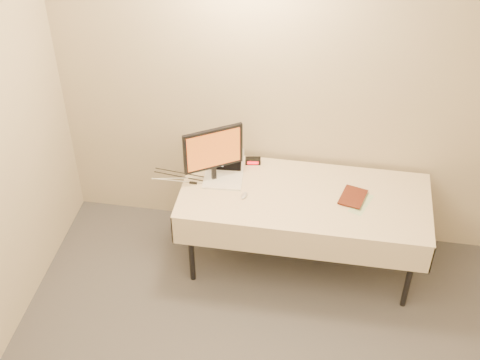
% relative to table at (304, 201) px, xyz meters
% --- Properties ---
extents(back_wall, '(4.00, 0.10, 2.70)m').
position_rel_table_xyz_m(back_wall, '(0.00, 0.45, 0.67)').
color(back_wall, beige).
rests_on(back_wall, ground).
extents(table, '(1.86, 0.81, 0.74)m').
position_rel_table_xyz_m(table, '(0.00, 0.00, 0.00)').
color(table, black).
rests_on(table, ground).
extents(laptop, '(0.31, 0.30, 0.20)m').
position_rel_table_xyz_m(laptop, '(-0.64, 0.11, 0.11)').
color(laptop, white).
rests_on(laptop, table).
extents(monitor, '(0.41, 0.26, 0.47)m').
position_rel_table_xyz_m(monitor, '(-0.70, 0.06, 0.34)').
color(monitor, black).
rests_on(monitor, table).
extents(book, '(0.17, 0.06, 0.23)m').
position_rel_table_xyz_m(book, '(0.27, 0.04, 0.18)').
color(book, maroon).
rests_on(book, table).
extents(alarm_clock, '(0.13, 0.07, 0.05)m').
position_rel_table_xyz_m(alarm_clock, '(-0.44, 0.32, 0.09)').
color(alarm_clock, black).
rests_on(alarm_clock, table).
extents(clicker, '(0.06, 0.09, 0.02)m').
position_rel_table_xyz_m(clicker, '(-0.44, -0.09, 0.07)').
color(clicker, '#B7B7B9').
rests_on(clicker, table).
extents(paper_form, '(0.19, 0.28, 0.00)m').
position_rel_table_xyz_m(paper_form, '(0.41, -0.03, 0.06)').
color(paper_form, '#B9DAAD').
rests_on(paper_form, table).
extents(usb_dongle, '(0.06, 0.02, 0.01)m').
position_rel_table_xyz_m(usb_dongle, '(-0.85, -0.00, 0.07)').
color(usb_dongle, black).
rests_on(usb_dongle, table).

